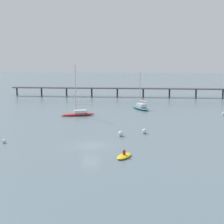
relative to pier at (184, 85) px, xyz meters
name	(u,v)px	position (x,y,z in m)	size (l,w,h in m)	color
ground_plane	(91,146)	(-16.27, -58.81, -3.72)	(400.00, 400.00, 0.00)	slate
pier	(184,85)	(0.00, 0.00, 0.00)	(74.05, 8.12, 7.17)	#4C4C51
sailboat_teal	(141,107)	(-11.44, -24.93, -3.10)	(5.45, 7.35, 8.92)	#1E727A
sailboat_red	(78,112)	(-24.09, -35.37, -3.07)	(7.49, 4.64, 10.76)	red
dinghy_yellow	(124,156)	(-10.90, -63.72, -3.52)	(2.29, 3.34, 1.14)	yellow
mooring_buoy_outer	(121,134)	(-12.73, -52.59, -3.30)	(0.85, 0.85, 0.85)	silver
mooring_buoy_far	(4,141)	(-29.26, -59.32, -3.44)	(0.57, 0.57, 0.57)	silver
mooring_buoy_inner	(224,114)	(6.79, -30.42, -3.38)	(0.69, 0.69, 0.69)	silver
mooring_buoy_near	(144,131)	(-9.09, -50.06, -3.33)	(0.79, 0.79, 0.79)	silver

